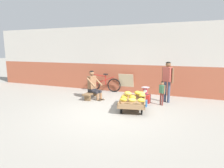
{
  "coord_description": "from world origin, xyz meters",
  "views": [
    {
      "loc": [
        2.3,
        -5.33,
        1.96
      ],
      "look_at": [
        -0.25,
        1.03,
        0.75
      ],
      "focal_mm": 31.14,
      "sensor_mm": 36.0,
      "label": 1
    }
  ],
  "objects_px": {
    "bicycle_near_left": "(104,84)",
    "shopping_bag": "(144,103)",
    "banana_cart": "(133,102)",
    "customer_adult": "(168,77)",
    "weighing_scale": "(145,91)",
    "customer_child": "(162,91)",
    "plastic_crate": "(145,99)",
    "vendor_seated": "(93,85)",
    "low_bench": "(92,94)",
    "sign_board": "(126,83)"
  },
  "relations": [
    {
      "from": "plastic_crate",
      "to": "customer_child",
      "type": "bearing_deg",
      "value": -11.42
    },
    {
      "from": "bicycle_near_left",
      "to": "shopping_bag",
      "type": "xyz_separation_m",
      "value": [
        2.37,
        -1.78,
        -0.23
      ]
    },
    {
      "from": "vendor_seated",
      "to": "bicycle_near_left",
      "type": "height_order",
      "value": "vendor_seated"
    },
    {
      "from": "weighing_scale",
      "to": "customer_child",
      "type": "distance_m",
      "value": 0.63
    },
    {
      "from": "vendor_seated",
      "to": "sign_board",
      "type": "distance_m",
      "value": 1.86
    },
    {
      "from": "low_bench",
      "to": "plastic_crate",
      "type": "distance_m",
      "value": 2.15
    },
    {
      "from": "vendor_seated",
      "to": "shopping_bag",
      "type": "relative_size",
      "value": 4.75
    },
    {
      "from": "sign_board",
      "to": "customer_adult",
      "type": "bearing_deg",
      "value": -28.94
    },
    {
      "from": "banana_cart",
      "to": "customer_adult",
      "type": "xyz_separation_m",
      "value": [
        0.95,
        1.34,
        0.71
      ]
    },
    {
      "from": "customer_child",
      "to": "sign_board",
      "type": "bearing_deg",
      "value": 139.44
    },
    {
      "from": "low_bench",
      "to": "customer_adult",
      "type": "bearing_deg",
      "value": 10.63
    },
    {
      "from": "banana_cart",
      "to": "customer_adult",
      "type": "relative_size",
      "value": 1.03
    },
    {
      "from": "bicycle_near_left",
      "to": "customer_adult",
      "type": "bearing_deg",
      "value": -16.43
    },
    {
      "from": "banana_cart",
      "to": "plastic_crate",
      "type": "bearing_deg",
      "value": 77.84
    },
    {
      "from": "low_bench",
      "to": "plastic_crate",
      "type": "bearing_deg",
      "value": 4.87
    },
    {
      "from": "plastic_crate",
      "to": "shopping_bag",
      "type": "xyz_separation_m",
      "value": [
        0.09,
        -0.53,
        -0.03
      ]
    },
    {
      "from": "sign_board",
      "to": "customer_child",
      "type": "xyz_separation_m",
      "value": [
        1.82,
        -1.56,
        0.1
      ]
    },
    {
      "from": "vendor_seated",
      "to": "weighing_scale",
      "type": "relative_size",
      "value": 3.8
    },
    {
      "from": "low_bench",
      "to": "weighing_scale",
      "type": "bearing_deg",
      "value": 4.84
    },
    {
      "from": "low_bench",
      "to": "bicycle_near_left",
      "type": "xyz_separation_m",
      "value": [
        -0.13,
        1.43,
        0.15
      ]
    },
    {
      "from": "vendor_seated",
      "to": "shopping_bag",
      "type": "xyz_separation_m",
      "value": [
        2.15,
        -0.32,
        -0.45
      ]
    },
    {
      "from": "vendor_seated",
      "to": "weighing_scale",
      "type": "height_order",
      "value": "vendor_seated"
    },
    {
      "from": "customer_adult",
      "to": "customer_child",
      "type": "distance_m",
      "value": 0.65
    },
    {
      "from": "plastic_crate",
      "to": "weighing_scale",
      "type": "relative_size",
      "value": 1.2
    },
    {
      "from": "weighing_scale",
      "to": "bicycle_near_left",
      "type": "height_order",
      "value": "bicycle_near_left"
    },
    {
      "from": "customer_child",
      "to": "bicycle_near_left",
      "type": "bearing_deg",
      "value": 154.61
    },
    {
      "from": "low_bench",
      "to": "sign_board",
      "type": "distance_m",
      "value": 1.89
    },
    {
      "from": "banana_cart",
      "to": "weighing_scale",
      "type": "bearing_deg",
      "value": 77.82
    },
    {
      "from": "sign_board",
      "to": "shopping_bag",
      "type": "bearing_deg",
      "value": -56.59
    },
    {
      "from": "banana_cart",
      "to": "weighing_scale",
      "type": "relative_size",
      "value": 5.27
    },
    {
      "from": "customer_adult",
      "to": "sign_board",
      "type": "bearing_deg",
      "value": 151.06
    },
    {
      "from": "customer_child",
      "to": "banana_cart",
      "type": "bearing_deg",
      "value": -134.04
    },
    {
      "from": "customer_adult",
      "to": "plastic_crate",
      "type": "bearing_deg",
      "value": -154.11
    },
    {
      "from": "banana_cart",
      "to": "shopping_bag",
      "type": "bearing_deg",
      "value": 55.96
    },
    {
      "from": "vendor_seated",
      "to": "shopping_bag",
      "type": "bearing_deg",
      "value": -8.48
    },
    {
      "from": "weighing_scale",
      "to": "sign_board",
      "type": "xyz_separation_m",
      "value": [
        -1.21,
        1.43,
        -0.02
      ]
    },
    {
      "from": "vendor_seated",
      "to": "sign_board",
      "type": "xyz_separation_m",
      "value": [
        0.86,
        1.64,
        -0.13
      ]
    },
    {
      "from": "weighing_scale",
      "to": "shopping_bag",
      "type": "height_order",
      "value": "weighing_scale"
    },
    {
      "from": "banana_cart",
      "to": "plastic_crate",
      "type": "xyz_separation_m",
      "value": [
        0.21,
        0.98,
        -0.09
      ]
    },
    {
      "from": "bicycle_near_left",
      "to": "sign_board",
      "type": "xyz_separation_m",
      "value": [
        1.07,
        0.19,
        0.08
      ]
    },
    {
      "from": "low_bench",
      "to": "bicycle_near_left",
      "type": "relative_size",
      "value": 0.67
    },
    {
      "from": "low_bench",
      "to": "banana_cart",
      "type": "bearing_deg",
      "value": -22.36
    },
    {
      "from": "vendor_seated",
      "to": "customer_child",
      "type": "bearing_deg",
      "value": 1.84
    },
    {
      "from": "banana_cart",
      "to": "bicycle_near_left",
      "type": "relative_size",
      "value": 0.95
    },
    {
      "from": "sign_board",
      "to": "low_bench",
      "type": "bearing_deg",
      "value": -120.21
    },
    {
      "from": "low_bench",
      "to": "weighing_scale",
      "type": "relative_size",
      "value": 3.67
    },
    {
      "from": "low_bench",
      "to": "sign_board",
      "type": "relative_size",
      "value": 1.26
    },
    {
      "from": "plastic_crate",
      "to": "sign_board",
      "type": "bearing_deg",
      "value": 130.05
    },
    {
      "from": "vendor_seated",
      "to": "plastic_crate",
      "type": "relative_size",
      "value": 3.17
    },
    {
      "from": "plastic_crate",
      "to": "customer_adult",
      "type": "xyz_separation_m",
      "value": [
        0.74,
        0.36,
        0.8
      ]
    }
  ]
}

